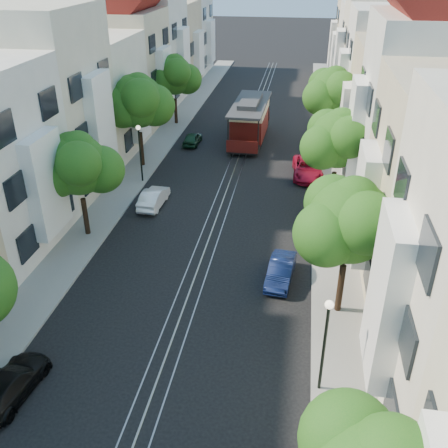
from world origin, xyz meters
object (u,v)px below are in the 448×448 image
at_px(tree_w_b, 79,166).
at_px(parked_car_e_far, 308,168).
at_px(lamp_west, 140,145).
at_px(tree_e_c, 339,141).
at_px(parked_car_w_far, 192,139).
at_px(parked_car_w_near, 10,385).
at_px(lamp_east, 326,333).
at_px(cable_car, 250,118).
at_px(parked_car_e_mid, 281,271).
at_px(tree_e_d, 334,93).
at_px(tree_w_c, 138,102).
at_px(tree_e_b, 351,223).
at_px(parked_car_w_mid, 154,198).
at_px(tree_w_d, 175,76).

relative_size(tree_w_b, parked_car_e_far, 1.35).
height_order(lamp_west, parked_car_e_far, lamp_west).
height_order(tree_e_c, tree_w_b, tree_e_c).
distance_m(lamp_west, parked_car_w_far, 9.04).
relative_size(tree_e_c, parked_car_w_near, 1.69).
xyz_separation_m(lamp_east, parked_car_w_far, (-10.70, 26.53, -2.31)).
xyz_separation_m(tree_w_b, cable_car, (7.55, 18.29, -2.36)).
xyz_separation_m(parked_car_e_mid, parked_car_e_far, (1.20, 13.83, 0.08)).
relative_size(tree_e_c, tree_e_d, 0.95).
bearing_deg(lamp_east, parked_car_e_far, 91.91).
bearing_deg(parked_car_e_mid, tree_w_c, 135.46).
height_order(cable_car, parked_car_w_far, cable_car).
relative_size(lamp_west, parked_car_e_far, 0.89).
xyz_separation_m(tree_e_b, parked_car_w_far, (-11.66, 21.55, -4.20)).
xyz_separation_m(tree_e_d, parked_car_w_near, (-12.50, -29.08, -4.31)).
relative_size(tree_w_c, parked_car_w_near, 1.84).
relative_size(tree_w_c, parked_car_e_mid, 2.07).
distance_m(tree_w_c, parked_car_w_far, 7.68).
bearing_deg(lamp_west, parked_car_w_mid, -62.12).
bearing_deg(tree_e_d, tree_e_c, -90.00).
bearing_deg(cable_car, parked_car_w_mid, -107.65).
xyz_separation_m(tree_e_d, tree_w_b, (-14.40, -17.00, -0.47)).
bearing_deg(tree_w_d, parked_car_w_near, -86.81).
bearing_deg(cable_car, tree_e_b, -72.11).
height_order(lamp_west, parked_car_w_near, lamp_west).
bearing_deg(cable_car, parked_car_w_near, -99.04).
relative_size(cable_car, parked_car_w_far, 2.89).
distance_m(tree_w_d, parked_car_w_far, 7.33).
xyz_separation_m(tree_w_d, parked_car_w_near, (1.90, -34.08, -4.04)).
xyz_separation_m(tree_e_c, cable_car, (-6.85, 12.29, -2.56)).
relative_size(tree_e_b, parked_car_w_near, 1.73).
bearing_deg(tree_e_b, parked_car_w_far, 118.41).
relative_size(tree_e_c, parked_car_e_mid, 1.90).
distance_m(tree_w_d, parked_car_w_near, 34.37).
relative_size(tree_w_c, parked_car_e_far, 1.53).
distance_m(tree_w_c, parked_car_w_mid, 8.41).
distance_m(tree_w_b, parked_car_w_far, 17.22).
relative_size(lamp_west, parked_car_w_far, 1.33).
height_order(tree_w_c, parked_car_w_mid, tree_w_c).
bearing_deg(lamp_west, parked_car_w_far, 77.44).
height_order(cable_car, parked_car_w_mid, cable_car).
height_order(tree_w_b, parked_car_e_far, tree_w_b).
bearing_deg(cable_car, tree_w_d, 155.31).
bearing_deg(tree_e_d, parked_car_e_mid, -98.20).
bearing_deg(parked_car_w_near, tree_w_b, -75.92).
bearing_deg(tree_w_b, parked_car_e_mid, -13.86).
relative_size(lamp_east, cable_car, 0.46).
height_order(tree_e_c, lamp_east, tree_e_c).
bearing_deg(lamp_east, parked_car_e_mid, 104.93).
bearing_deg(parked_car_w_near, parked_car_w_mid, -87.76).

